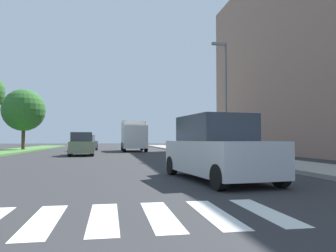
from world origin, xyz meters
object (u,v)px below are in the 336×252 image
(street_lamp_right, at_px, (225,88))
(suv_crossing, at_px, (217,149))
(truck_box_delivery, at_px, (134,135))
(sedan_midblock, at_px, (81,145))
(sedan_distant, at_px, (86,143))
(tree_distant, at_px, (24,110))

(street_lamp_right, relative_size, suv_crossing, 1.56)
(suv_crossing, bearing_deg, truck_box_delivery, 91.92)
(sedan_midblock, height_order, sedan_distant, sedan_midblock)
(tree_distant, bearing_deg, street_lamp_right, -44.71)
(sedan_distant, bearing_deg, street_lamp_right, -56.66)
(sedan_distant, distance_m, truck_box_delivery, 5.17)
(tree_distant, distance_m, street_lamp_right, 23.21)
(sedan_distant, relative_size, truck_box_delivery, 0.76)
(tree_distant, height_order, suv_crossing, tree_distant)
(suv_crossing, distance_m, sedan_midblock, 17.02)
(sedan_midblock, bearing_deg, sedan_distant, 91.79)
(tree_distant, distance_m, truck_box_delivery, 12.11)
(suv_crossing, xyz_separation_m, sedan_midblock, (-5.36, 16.16, -0.12))
(sedan_midblock, bearing_deg, suv_crossing, -71.65)
(suv_crossing, distance_m, sedan_distant, 26.65)
(street_lamp_right, distance_m, suv_crossing, 12.34)
(suv_crossing, xyz_separation_m, truck_box_delivery, (-0.82, 24.46, 0.70))
(street_lamp_right, bearing_deg, sedan_midblock, 151.72)
(suv_crossing, relative_size, sedan_distant, 1.02)
(tree_distant, bearing_deg, truck_box_delivery, -14.07)
(suv_crossing, height_order, truck_box_delivery, truck_box_delivery)
(tree_distant, distance_m, suv_crossing, 30.15)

